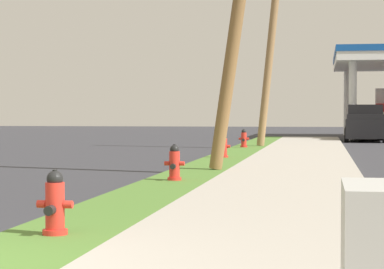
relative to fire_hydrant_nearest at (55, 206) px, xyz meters
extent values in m
cylinder|color=red|center=(0.00, 0.01, -0.30)|extent=(0.29, 0.29, 0.06)
cylinder|color=red|center=(0.00, 0.01, -0.03)|extent=(0.22, 0.22, 0.60)
sphere|color=black|center=(0.00, 0.01, 0.31)|extent=(0.19, 0.19, 0.19)
cylinder|color=black|center=(0.00, 0.01, 0.39)|extent=(0.06, 0.06, 0.05)
cylinder|color=red|center=(-0.16, 0.01, 0.02)|extent=(0.10, 0.09, 0.09)
cylinder|color=red|center=(0.16, 0.01, 0.02)|extent=(0.10, 0.09, 0.09)
cylinder|color=black|center=(0.00, -0.16, -0.03)|extent=(0.11, 0.12, 0.11)
cylinder|color=red|center=(-0.01, 7.33, -0.30)|extent=(0.29, 0.29, 0.06)
cylinder|color=red|center=(-0.01, 7.33, -0.03)|extent=(0.22, 0.22, 0.60)
sphere|color=black|center=(-0.01, 7.33, 0.31)|extent=(0.19, 0.19, 0.19)
cylinder|color=black|center=(-0.01, 7.33, 0.39)|extent=(0.06, 0.06, 0.05)
cylinder|color=red|center=(-0.17, 7.33, 0.02)|extent=(0.10, 0.09, 0.09)
cylinder|color=red|center=(0.15, 7.33, 0.02)|extent=(0.10, 0.09, 0.09)
cylinder|color=black|center=(-0.01, 7.16, -0.03)|extent=(0.11, 0.12, 0.11)
cylinder|color=red|center=(-0.05, 15.76, -0.30)|extent=(0.29, 0.29, 0.06)
cylinder|color=red|center=(-0.05, 15.76, -0.03)|extent=(0.22, 0.22, 0.60)
sphere|color=black|center=(-0.05, 15.76, 0.31)|extent=(0.19, 0.19, 0.19)
cylinder|color=black|center=(-0.05, 15.76, 0.39)|extent=(0.06, 0.06, 0.05)
cylinder|color=red|center=(-0.21, 15.76, 0.02)|extent=(0.10, 0.09, 0.09)
cylinder|color=red|center=(0.11, 15.76, 0.02)|extent=(0.10, 0.09, 0.09)
cylinder|color=black|center=(-0.05, 15.59, -0.03)|extent=(0.11, 0.12, 0.11)
cylinder|color=red|center=(-0.15, 23.08, -0.30)|extent=(0.29, 0.29, 0.06)
cylinder|color=red|center=(-0.15, 23.08, -0.03)|extent=(0.22, 0.22, 0.60)
sphere|color=black|center=(-0.15, 23.08, 0.31)|extent=(0.19, 0.19, 0.19)
cylinder|color=black|center=(-0.15, 23.08, 0.39)|extent=(0.06, 0.06, 0.05)
cylinder|color=red|center=(-0.31, 23.08, 0.02)|extent=(0.10, 0.09, 0.09)
cylinder|color=red|center=(0.01, 23.08, 0.02)|extent=(0.10, 0.09, 0.09)
cylinder|color=black|center=(-0.15, 22.91, -0.03)|extent=(0.11, 0.12, 0.11)
cylinder|color=#937047|center=(0.83, 24.45, 3.80)|extent=(1.26, 0.73, 8.26)
cylinder|color=silver|center=(4.65, 35.83, 1.76)|extent=(0.44, 0.44, 4.41)
cylinder|color=silver|center=(4.65, 46.11, 1.76)|extent=(0.44, 0.44, 4.41)
cylinder|color=black|center=(7.18, 49.61, -0.15)|extent=(0.26, 0.61, 0.60)
cylinder|color=black|center=(6.27, 39.22, -0.15)|extent=(0.25, 0.61, 0.60)
cylinder|color=black|center=(6.09, 35.82, -0.15)|extent=(0.25, 0.61, 0.60)
cube|color=black|center=(5.27, 34.29, 0.26)|extent=(2.24, 5.48, 1.00)
cube|color=black|center=(5.31, 35.26, 1.14)|extent=(1.93, 2.13, 0.76)
cube|color=black|center=(5.22, 33.10, 0.88)|extent=(2.01, 3.00, 0.24)
cylinder|color=black|center=(4.42, 36.48, -0.07)|extent=(0.25, 0.77, 0.76)
cylinder|color=black|center=(6.32, 36.39, -0.07)|extent=(0.25, 0.77, 0.76)
cylinder|color=black|center=(4.23, 32.18, -0.07)|extent=(0.25, 0.77, 0.76)
cylinder|color=black|center=(6.28, 41.79, -0.07)|extent=(0.28, 0.78, 0.76)
cylinder|color=black|center=(6.72, 47.07, -0.07)|extent=(0.28, 0.78, 0.76)
cube|color=white|center=(5.60, 40.80, 0.26)|extent=(2.20, 5.47, 1.00)
cube|color=white|center=(5.57, 41.77, 1.14)|extent=(1.92, 2.12, 0.76)
cube|color=white|center=(5.65, 39.61, 0.88)|extent=(1.99, 2.99, 0.24)
cylinder|color=black|center=(4.57, 42.91, -0.07)|extent=(0.25, 0.77, 0.76)
cylinder|color=black|center=(6.47, 42.98, -0.07)|extent=(0.25, 0.77, 0.76)
cylinder|color=black|center=(4.74, 38.61, -0.07)|extent=(0.25, 0.77, 0.76)
camera|label=1|loc=(3.02, -8.51, 1.07)|focal=73.02mm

